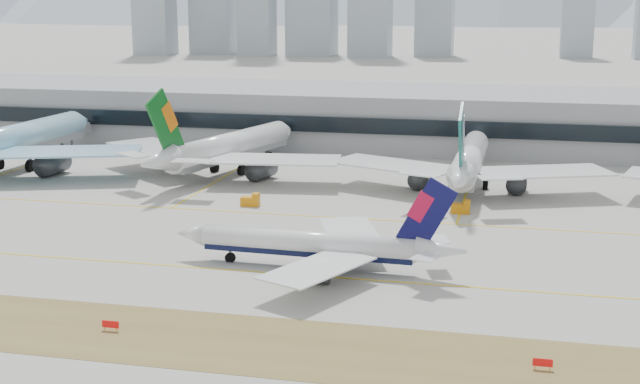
% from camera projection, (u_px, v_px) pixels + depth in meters
% --- Properties ---
extents(ground, '(3000.00, 3000.00, 0.00)m').
position_uv_depth(ground, '(287.00, 264.00, 137.59)').
color(ground, '#99978F').
rests_on(ground, ground).
extents(taxiing_airliner, '(45.64, 39.66, 15.34)m').
position_uv_depth(taxiing_airliner, '(318.00, 245.00, 134.22)').
color(taxiing_airliner, white).
rests_on(taxiing_airliner, ground).
extents(widebody_korean, '(71.03, 69.53, 25.35)m').
position_uv_depth(widebody_korean, '(10.00, 143.00, 207.67)').
color(widebody_korean, '#8CC6E5').
rests_on(widebody_korean, ground).
extents(widebody_eva, '(60.26, 60.18, 22.22)m').
position_uv_depth(widebody_eva, '(225.00, 149.00, 204.12)').
color(widebody_eva, white).
rests_on(widebody_eva, ground).
extents(widebody_cathay, '(60.38, 58.85, 21.51)m').
position_uv_depth(widebody_cathay, '(468.00, 163.00, 188.49)').
color(widebody_cathay, white).
rests_on(widebody_cathay, ground).
extents(terminal, '(280.00, 43.10, 15.00)m').
position_uv_depth(terminal, '(395.00, 117.00, 245.13)').
color(terminal, gray).
rests_on(terminal, ground).
extents(hold_sign_left, '(2.20, 0.15, 1.35)m').
position_uv_depth(hold_sign_left, '(110.00, 324.00, 110.04)').
color(hold_sign_left, red).
rests_on(hold_sign_left, ground).
extents(hold_sign_right, '(2.20, 0.15, 1.35)m').
position_uv_depth(hold_sign_right, '(543.00, 363.00, 98.65)').
color(hold_sign_right, red).
rests_on(hold_sign_right, ground).
extents(gse_c, '(3.55, 2.00, 2.60)m').
position_uv_depth(gse_c, '(461.00, 208.00, 168.83)').
color(gse_c, orange).
rests_on(gse_c, ground).
extents(gse_b, '(3.55, 2.00, 2.60)m').
position_uv_depth(gse_b, '(251.00, 201.00, 174.64)').
color(gse_b, orange).
rests_on(gse_b, ground).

